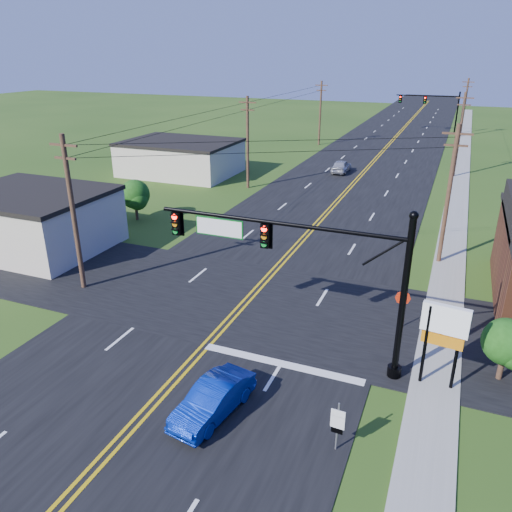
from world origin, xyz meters
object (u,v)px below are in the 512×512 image
at_px(blue_car, 213,400).
at_px(signal_mast_far, 430,105).
at_px(stop_sign, 402,302).
at_px(route_sign, 337,424).
at_px(signal_mast_main, 299,260).

bearing_deg(blue_car, signal_mast_far, 98.62).
bearing_deg(stop_sign, signal_mast_far, 85.89).
relative_size(signal_mast_far, route_sign, 5.42).
bearing_deg(route_sign, signal_mast_main, 124.78).
bearing_deg(stop_sign, route_sign, -103.63).
height_order(signal_mast_main, blue_car, signal_mast_main).
bearing_deg(route_sign, signal_mast_far, 95.65).
bearing_deg(stop_sign, signal_mast_main, -142.29).
bearing_deg(signal_mast_main, route_sign, -58.60).
height_order(signal_mast_far, blue_car, signal_mast_far).
height_order(signal_mast_main, signal_mast_far, same).
xyz_separation_m(signal_mast_far, blue_car, (-1.77, -77.11, -3.88)).
xyz_separation_m(blue_car, stop_sign, (5.83, 9.31, 0.86)).
height_order(signal_mast_far, route_sign, signal_mast_far).
relative_size(blue_car, stop_sign, 1.91).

